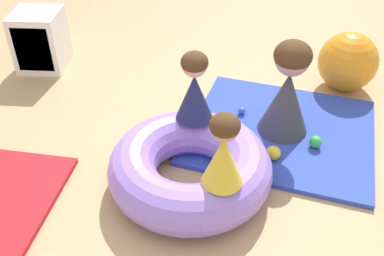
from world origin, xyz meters
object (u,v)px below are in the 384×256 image
object	(u,v)px
child_in_navy	(194,87)
exercise_ball_large	(348,62)
child_in_yellow	(223,151)
storage_cube	(40,41)
play_ball_blue	(242,111)
play_ball_yellow	(273,153)
adult_seated	(288,90)
inflatable_cushion	(190,167)
play_ball_green	(315,142)

from	to	relation	value
child_in_navy	exercise_ball_large	distance (m)	1.70
child_in_yellow	child_in_navy	distance (m)	0.68
exercise_ball_large	storage_cube	bearing A→B (deg)	176.19
play_ball_blue	exercise_ball_large	world-z (taller)	exercise_ball_large
child_in_yellow	play_ball_yellow	size ratio (longest dim) A/B	4.58
child_in_yellow	play_ball_blue	world-z (taller)	child_in_yellow
adult_seated	play_ball_blue	bearing A→B (deg)	-136.72
play_ball_blue	exercise_ball_large	bearing A→B (deg)	30.45
inflatable_cushion	play_ball_yellow	size ratio (longest dim) A/B	10.50
adult_seated	play_ball_yellow	distance (m)	0.49
play_ball_blue	inflatable_cushion	bearing A→B (deg)	-114.29
child_in_yellow	play_ball_green	size ratio (longest dim) A/B	5.11
adult_seated	child_in_yellow	bearing A→B (deg)	-42.78
child_in_navy	exercise_ball_large	size ratio (longest dim) A/B	0.97
play_ball_yellow	play_ball_blue	distance (m)	0.60
inflatable_cushion	child_in_navy	distance (m)	0.55
child_in_navy	play_ball_green	xyz separation A→B (m)	(0.91, 0.07, -0.49)
adult_seated	exercise_ball_large	size ratio (longest dim) A/B	1.45
child_in_yellow	play_ball_green	world-z (taller)	child_in_yellow
inflatable_cushion	storage_cube	world-z (taller)	storage_cube
child_in_navy	play_ball_blue	distance (m)	0.78
inflatable_cushion	play_ball_green	size ratio (longest dim) A/B	11.72
play_ball_green	exercise_ball_large	size ratio (longest dim) A/B	0.18
storage_cube	inflatable_cushion	bearing A→B (deg)	-45.20
adult_seated	child_in_navy	bearing A→B (deg)	-83.24
child_in_navy	play_ball_yellow	bearing A→B (deg)	100.27
child_in_navy	play_ball_yellow	world-z (taller)	child_in_navy
play_ball_yellow	play_ball_green	distance (m)	0.36
child_in_yellow	child_in_navy	xyz separation A→B (m)	(-0.21, 0.65, 0.01)
child_in_navy	inflatable_cushion	bearing A→B (deg)	17.43
child_in_yellow	play_ball_green	xyz separation A→B (m)	(0.71, 0.72, -0.48)
child_in_yellow	exercise_ball_large	xyz separation A→B (m)	(1.11, 1.68, -0.30)
adult_seated	play_ball_blue	size ratio (longest dim) A/B	12.36
inflatable_cushion	child_in_yellow	world-z (taller)	child_in_yellow
child_in_navy	play_ball_blue	xyz separation A→B (m)	(0.37, 0.47, -0.51)
adult_seated	play_ball_blue	distance (m)	0.50
adult_seated	storage_cube	size ratio (longest dim) A/B	1.37
inflatable_cushion	child_in_navy	bearing A→B (deg)	89.06
play_ball_yellow	exercise_ball_large	size ratio (longest dim) A/B	0.20
exercise_ball_large	play_ball_green	bearing A→B (deg)	-112.98
inflatable_cushion	play_ball_blue	xyz separation A→B (m)	(0.37, 0.83, -0.09)
play_ball_blue	play_ball_green	size ratio (longest dim) A/B	0.66
child_in_yellow	adult_seated	xyz separation A→B (m)	(0.48, 0.93, -0.15)
child_in_yellow	child_in_navy	world-z (taller)	child_in_navy
play_ball_yellow	adult_seated	bearing A→B (deg)	74.61
child_in_navy	adult_seated	xyz separation A→B (m)	(0.68, 0.28, -0.17)
play_ball_yellow	inflatable_cushion	bearing A→B (deg)	-155.07
inflatable_cushion	child_in_yellow	bearing A→B (deg)	-53.78
storage_cube	play_ball_blue	bearing A→B (deg)	-21.12
inflatable_cushion	adult_seated	size ratio (longest dim) A/B	1.45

